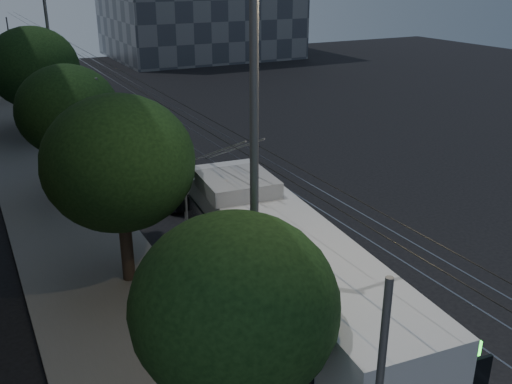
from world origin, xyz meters
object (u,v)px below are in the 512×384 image
at_px(pickup_silver, 162,179).
at_px(streetlamp_near, 271,150).
at_px(car_white_b, 96,121).
at_px(car_white_c, 63,113).
at_px(car_white_a, 114,160).
at_px(trolleybus, 282,272).
at_px(streetlamp_far, 56,40).
at_px(car_white_d, 60,94).

height_order(pickup_silver, streetlamp_near, streetlamp_near).
relative_size(pickup_silver, car_white_b, 1.34).
bearing_deg(car_white_c, car_white_a, -108.40).
relative_size(pickup_silver, streetlamp_near, 0.58).
relative_size(car_white_a, car_white_c, 1.19).
bearing_deg(trolleybus, car_white_c, 98.11).
bearing_deg(pickup_silver, car_white_b, 65.23).
relative_size(trolleybus, pickup_silver, 2.04).
height_order(car_white_c, streetlamp_near, streetlamp_near).
bearing_deg(pickup_silver, car_white_c, 70.39).
bearing_deg(streetlamp_far, car_white_c, 83.39).
distance_m(car_white_b, car_white_d, 10.22).
bearing_deg(trolleybus, car_white_b, 94.99).
bearing_deg(car_white_c, trolleybus, -107.39).
bearing_deg(streetlamp_far, trolleybus, -85.98).
xyz_separation_m(car_white_a, car_white_b, (1.24, 9.57, -0.07)).
distance_m(car_white_a, car_white_b, 9.65).
distance_m(car_white_c, streetlamp_far, 7.05).
relative_size(car_white_a, streetlamp_near, 0.41).
distance_m(trolleybus, car_white_b, 26.30).
height_order(trolleybus, car_white_c, trolleybus).
bearing_deg(car_white_d, car_white_c, -87.48).
xyz_separation_m(car_white_c, car_white_d, (0.90, 6.48, 0.15)).
bearing_deg(streetlamp_near, car_white_c, 89.17).
height_order(pickup_silver, streetlamp_far, streetlamp_far).
height_order(car_white_a, car_white_b, car_white_a).
xyz_separation_m(streetlamp_near, streetlamp_far, (-0.01, 28.34, -0.39)).
relative_size(streetlamp_near, streetlamp_far, 1.07).
relative_size(car_white_c, car_white_d, 0.83).
height_order(trolleybus, car_white_d, trolleybus).
bearing_deg(trolleybus, car_white_a, 98.91).
distance_m(pickup_silver, car_white_a, 4.61).
bearing_deg(streetlamp_far, car_white_d, 82.63).
xyz_separation_m(trolleybus, car_white_a, (-0.98, 16.70, -1.06)).
bearing_deg(car_white_a, streetlamp_far, 100.25).
height_order(car_white_b, streetlamp_far, streetlamp_far).
distance_m(car_white_d, streetlamp_near, 39.43).
height_order(trolleybus, car_white_b, trolleybus).
distance_m(trolleybus, car_white_d, 36.48).
distance_m(car_white_c, streetlamp_near, 33.04).
bearing_deg(car_white_b, car_white_d, 79.20).
xyz_separation_m(car_white_a, streetlamp_far, (-0.84, 9.14, 5.54)).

